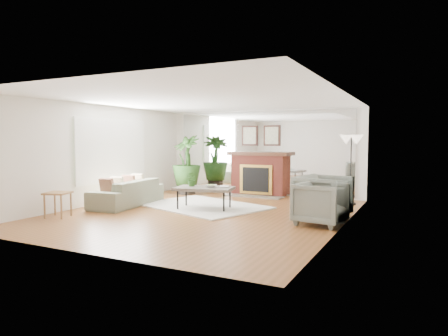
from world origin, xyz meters
The scene contains 18 objects.
ground centered at (0.00, 0.00, 0.00)m, with size 7.00×7.00×0.00m, color brown.
wall_left centered at (-2.99, 0.00, 1.25)m, with size 0.02×7.00×2.50m, color white.
wall_right centered at (2.99, 0.00, 1.25)m, with size 0.02×7.00×2.50m, color white.
wall_back centered at (0.00, 3.49, 1.25)m, with size 6.00×0.02×2.50m, color white.
mirror_panel centered at (0.00, 3.47, 1.25)m, with size 5.40×0.04×2.40m, color silver.
window_panel centered at (-2.96, 0.40, 1.35)m, with size 0.04×2.40×1.50m, color #B2E09E.
fireplace centered at (0.00, 3.26, 0.66)m, with size 1.85×0.83×2.05m.
area_rug centered at (-0.48, 0.78, 0.02)m, with size 2.94×2.10×0.03m, color white.
coffee_table centered at (-0.22, 0.41, 0.48)m, with size 1.45×1.01×0.53m.
sofa centered at (-2.23, 0.10, 0.32)m, with size 2.18×0.85×0.64m, color gray.
armchair_back centered at (2.49, 0.61, 0.45)m, with size 0.96×0.99×0.90m, color gray.
armchair_front centered at (2.60, -0.04, 0.41)m, with size 0.87×0.90×0.82m, color gray.
side_table centered at (-2.51, -1.76, 0.45)m, with size 0.58×0.58×0.53m.
potted_ficus centered at (-2.02, 2.53, 0.94)m, with size 1.02×1.02×1.76m.
floor_lamp centered at (2.70, 2.73, 1.49)m, with size 0.57×0.32×1.75m.
tabletop_plant centered at (-0.55, 0.43, 0.69)m, with size 0.30×0.26×0.33m, color #336324.
fruit_bowl centered at (-0.04, 0.42, 0.56)m, with size 0.26×0.26×0.07m, color olive.
book centered at (0.09, 0.61, 0.54)m, with size 0.21×0.29×0.02m, color olive.
Camera 1 is at (4.32, -7.61, 1.62)m, focal length 32.00 mm.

